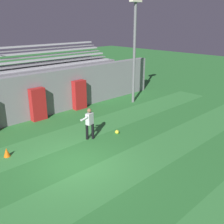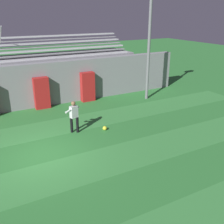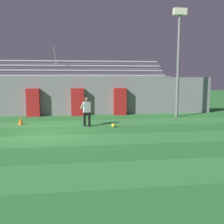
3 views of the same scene
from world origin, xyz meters
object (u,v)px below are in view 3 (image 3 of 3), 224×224
at_px(padding_pillar_far_right, 120,102).
at_px(soccer_ball, 113,125).
at_px(goalkeeper, 87,110).
at_px(padding_pillar_gate_left, 33,103).
at_px(floodlight_pole, 179,49).
at_px(traffic_cone, 21,121).
at_px(padding_pillar_gate_right, 78,102).

distance_m(padding_pillar_far_right, soccer_ball, 5.10).
bearing_deg(goalkeeper, padding_pillar_gate_left, 130.09).
height_order(padding_pillar_gate_left, floodlight_pole, floodlight_pole).
bearing_deg(goalkeeper, soccer_ball, -19.69).
distance_m(padding_pillar_far_right, goalkeeper, 5.09).
bearing_deg(soccer_ball, floodlight_pole, 33.85).
xyz_separation_m(padding_pillar_gate_left, traffic_cone, (-0.24, -3.24, -0.79)).
distance_m(goalkeeper, soccer_ball, 1.77).
bearing_deg(padding_pillar_far_right, padding_pillar_gate_right, 180.00).
bearing_deg(traffic_cone, padding_pillar_gate_right, 43.64).
relative_size(padding_pillar_gate_left, padding_pillar_gate_right, 1.00).
height_order(padding_pillar_gate_left, goalkeeper, padding_pillar_gate_left).
xyz_separation_m(padding_pillar_gate_right, padding_pillar_far_right, (3.14, 0.00, 0.00)).
xyz_separation_m(goalkeeper, traffic_cone, (-3.90, 1.12, -0.74)).
xyz_separation_m(padding_pillar_gate_right, floodlight_pole, (7.00, -1.51, 3.76)).
relative_size(padding_pillar_gate_right, goalkeeper, 1.20).
height_order(padding_pillar_far_right, soccer_ball, padding_pillar_far_right).
relative_size(floodlight_pole, goalkeeper, 4.46).
relative_size(padding_pillar_gate_left, floodlight_pole, 0.27).
relative_size(padding_pillar_far_right, soccer_ball, 9.08).
distance_m(padding_pillar_far_right, traffic_cone, 7.34).
bearing_deg(padding_pillar_gate_left, padding_pillar_gate_right, 0.00).
distance_m(padding_pillar_gate_right, goalkeeper, 4.39).
height_order(padding_pillar_gate_left, traffic_cone, padding_pillar_gate_left).
height_order(padding_pillar_gate_right, traffic_cone, padding_pillar_gate_right).
distance_m(padding_pillar_gate_left, traffic_cone, 3.34).
relative_size(goalkeeper, soccer_ball, 7.59).
bearing_deg(soccer_ball, padding_pillar_gate_left, 136.44).
distance_m(padding_pillar_gate_left, padding_pillar_gate_right, 3.16).
distance_m(padding_pillar_gate_right, traffic_cone, 4.76).
xyz_separation_m(padding_pillar_gate_left, padding_pillar_far_right, (6.30, 0.00, 0.00)).
xyz_separation_m(padding_pillar_far_right, floodlight_pole, (3.86, -1.51, 3.76)).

